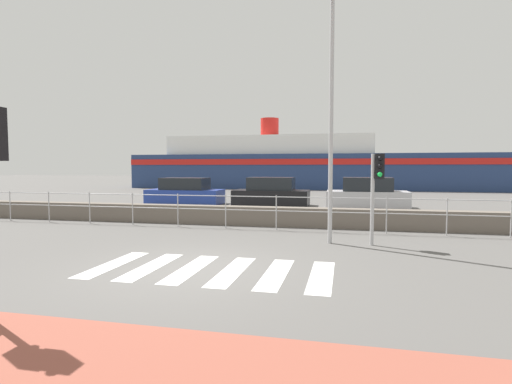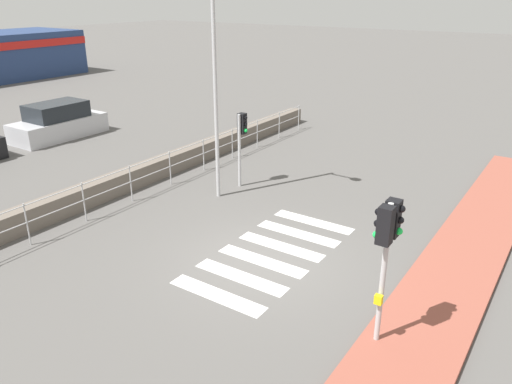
{
  "view_description": "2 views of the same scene",
  "coord_description": "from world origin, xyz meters",
  "px_view_note": "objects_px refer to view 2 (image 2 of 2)",
  "views": [
    {
      "loc": [
        3.14,
        -7.72,
        2.13
      ],
      "look_at": [
        0.97,
        2.0,
        1.5
      ],
      "focal_mm": 28.0,
      "sensor_mm": 36.0,
      "label": 1
    },
    {
      "loc": [
        -9.0,
        -5.88,
        6.17
      ],
      "look_at": [
        1.24,
        1.0,
        1.2
      ],
      "focal_mm": 35.0,
      "sensor_mm": 36.0,
      "label": 2
    }
  ],
  "objects_px": {
    "streetlamp": "(221,68)",
    "parked_car_silver": "(58,123)",
    "traffic_light_near": "(387,237)",
    "traffic_light_far": "(241,133)"
  },
  "relations": [
    {
      "from": "traffic_light_near",
      "to": "streetlamp",
      "type": "bearing_deg",
      "value": 58.42
    },
    {
      "from": "streetlamp",
      "to": "parked_car_silver",
      "type": "bearing_deg",
      "value": 81.71
    },
    {
      "from": "traffic_light_near",
      "to": "streetlamp",
      "type": "height_order",
      "value": "streetlamp"
    },
    {
      "from": "traffic_light_near",
      "to": "parked_car_silver",
      "type": "distance_m",
      "value": 18.27
    },
    {
      "from": "traffic_light_near",
      "to": "parked_car_silver",
      "type": "bearing_deg",
      "value": 71.8
    },
    {
      "from": "traffic_light_far",
      "to": "parked_car_silver",
      "type": "xyz_separation_m",
      "value": [
        0.3,
        10.38,
        -1.15
      ]
    },
    {
      "from": "traffic_light_far",
      "to": "parked_car_silver",
      "type": "height_order",
      "value": "traffic_light_far"
    },
    {
      "from": "traffic_light_near",
      "to": "traffic_light_far",
      "type": "relative_size",
      "value": 1.16
    },
    {
      "from": "traffic_light_far",
      "to": "traffic_light_near",
      "type": "bearing_deg",
      "value": -127.89
    },
    {
      "from": "traffic_light_near",
      "to": "parked_car_silver",
      "type": "xyz_separation_m",
      "value": [
        5.68,
        17.29,
        -1.58
      ]
    }
  ]
}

